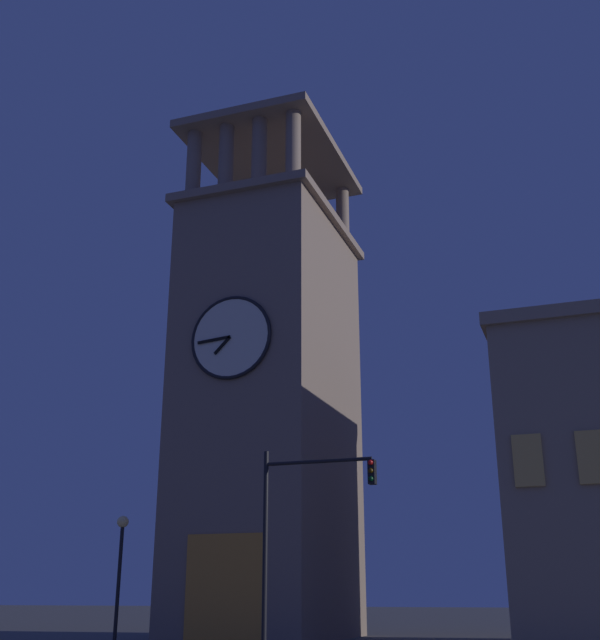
{
  "coord_description": "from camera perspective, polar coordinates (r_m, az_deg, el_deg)",
  "views": [
    {
      "loc": [
        -14.4,
        31.16,
        1.74
      ],
      "look_at": [
        -2.46,
        -2.1,
        14.03
      ],
      "focal_mm": 44.57,
      "sensor_mm": 36.0,
      "label": 1
    }
  ],
  "objects": [
    {
      "name": "traffic_signal_far",
      "position": [
        25.66,
        -0.07,
        -13.86
      ],
      "size": [
        3.73,
        0.41,
        6.2
      ],
      "color": "black",
      "rests_on": "ground_plane"
    },
    {
      "name": "clocktower",
      "position": [
        36.78,
        -2.15,
        -6.08
      ],
      "size": [
        6.82,
        9.52,
        26.21
      ],
      "color": "gray",
      "rests_on": "ground_plane"
    },
    {
      "name": "street_lamp",
      "position": [
        31.71,
        -12.75,
        -15.98
      ],
      "size": [
        0.44,
        0.44,
        4.61
      ],
      "color": "black",
      "rests_on": "ground_plane"
    }
  ]
}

